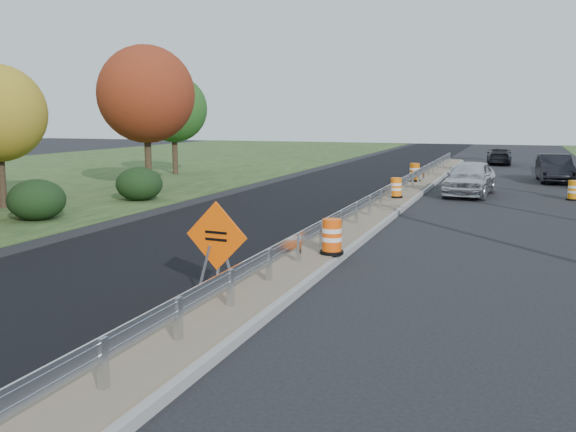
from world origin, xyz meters
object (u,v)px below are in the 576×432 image
(car_dark_far, at_px, (499,156))
(barrel_median_far, at_px, (415,173))
(barrel_median_near, at_px, (332,237))
(barrel_shoulder_far, at_px, (551,164))
(car_silver, at_px, (470,178))
(car_dark_mid, at_px, (554,168))
(caution_sign, at_px, (217,272))
(barrel_median_mid, at_px, (396,188))
(barrel_shoulder_near, at_px, (574,191))

(car_dark_far, bearing_deg, barrel_median_far, 75.10)
(barrel_median_near, xyz_separation_m, barrel_shoulder_far, (6.67, 33.08, -0.28))
(car_dark_far, bearing_deg, car_silver, 85.69)
(car_dark_mid, bearing_deg, barrel_median_far, -152.13)
(barrel_median_far, distance_m, car_silver, 4.75)
(car_dark_far, bearing_deg, caution_sign, 81.30)
(barrel_median_mid, height_order, car_silver, car_silver)
(barrel_shoulder_far, distance_m, car_dark_far, 5.36)
(barrel_median_near, relative_size, car_dark_far, 0.21)
(barrel_shoulder_near, distance_m, car_dark_far, 21.66)
(caution_sign, height_order, barrel_shoulder_far, caution_sign)
(barrel_shoulder_near, xyz_separation_m, car_dark_mid, (-0.45, 8.34, 0.36))
(car_silver, relative_size, car_dark_far, 1.11)
(barrel_shoulder_far, bearing_deg, barrel_median_far, -118.94)
(barrel_median_mid, xyz_separation_m, barrel_shoulder_near, (7.43, 3.57, -0.22))
(barrel_median_mid, xyz_separation_m, car_dark_mid, (6.98, 11.92, 0.14))
(barrel_shoulder_far, distance_m, car_dark_mid, 9.07)
(barrel_median_mid, distance_m, car_dark_mid, 13.81)
(barrel_median_mid, bearing_deg, caution_sign, -93.32)
(barrel_median_far, height_order, barrel_shoulder_far, barrel_median_far)
(car_dark_mid, height_order, car_dark_far, car_dark_mid)
(barrel_median_mid, distance_m, car_silver, 4.80)
(barrel_median_near, bearing_deg, caution_sign, -110.75)
(barrel_shoulder_near, bearing_deg, barrel_median_mid, -154.32)
(barrel_median_mid, xyz_separation_m, car_dark_far, (3.54, 24.88, -0.00))
(barrel_median_far, xyz_separation_m, car_silver, (3.18, -3.53, 0.14))
(car_dark_mid, relative_size, car_dark_far, 1.08)
(barrel_median_near, bearing_deg, car_dark_mid, 74.97)
(barrel_median_far, relative_size, car_silver, 0.20)
(barrel_shoulder_far, bearing_deg, car_dark_mid, -91.37)
(car_silver, bearing_deg, barrel_median_mid, -121.41)
(barrel_median_near, distance_m, car_silver, 16.12)
(barrel_median_far, bearing_deg, car_dark_far, 77.55)
(barrel_median_near, height_order, barrel_median_mid, barrel_median_near)
(caution_sign, distance_m, barrel_median_far, 23.32)
(car_silver, distance_m, car_dark_far, 21.05)
(barrel_shoulder_near, distance_m, car_silver, 4.60)
(barrel_median_mid, relative_size, barrel_shoulder_far, 1.08)
(caution_sign, height_order, barrel_median_far, caution_sign)
(caution_sign, relative_size, car_silver, 0.41)
(barrel_median_mid, distance_m, car_dark_far, 25.13)
(barrel_median_near, relative_size, barrel_shoulder_near, 1.02)
(barrel_shoulder_far, height_order, car_dark_far, car_dark_far)
(barrel_shoulder_near, bearing_deg, caution_sign, -113.18)
(barrel_median_far, height_order, car_silver, car_silver)
(barrel_shoulder_near, distance_m, barrel_shoulder_far, 17.40)
(car_silver, relative_size, car_dark_mid, 1.03)
(barrel_median_far, relative_size, car_dark_mid, 0.21)
(barrel_shoulder_near, relative_size, car_dark_mid, 0.19)
(barrel_shoulder_near, relative_size, car_silver, 0.18)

